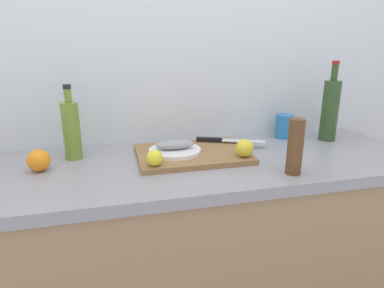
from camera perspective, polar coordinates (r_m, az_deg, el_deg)
The scene contains 13 objects.
back_wall at distance 1.46m, azimuth -6.63°, elevation 14.15°, with size 3.20×0.05×2.50m, color silver.
kitchen_counter at distance 1.43m, azimuth -3.63°, elevation -20.45°, with size 2.00×0.60×0.90m.
cutting_board at distance 1.27m, azimuth 0.00°, elevation -1.72°, with size 0.43×0.31×0.02m, color olive.
white_plate at distance 1.26m, azimuth -3.01°, elevation -1.19°, with size 0.20×0.20×0.01m, color white.
fish_fillet at distance 1.25m, azimuth -3.03°, elevation -0.07°, with size 0.15×0.06×0.04m, color gray.
chef_knife at distance 1.39m, azimuth 5.23°, elevation 0.67°, with size 0.28×0.14×0.02m.
lemon_0 at distance 1.22m, azimuth 9.21°, elevation -0.71°, with size 0.07×0.07×0.07m, color yellow.
lemon_1 at distance 1.12m, azimuth -6.59°, elevation -2.44°, with size 0.06×0.06×0.06m, color yellow.
olive_oil_bottle at distance 1.30m, azimuth -20.40°, elevation 2.43°, with size 0.06×0.06×0.28m.
wine_bottle at distance 1.60m, azimuth 23.08°, elevation 5.64°, with size 0.07×0.07×0.36m.
coffee_mug_0 at distance 1.59m, azimuth 15.93°, elevation 3.03°, with size 0.12×0.08×0.11m.
orange_1 at distance 1.23m, azimuth -25.33°, elevation -2.64°, with size 0.08×0.08×0.08m, color orange.
pepper_mill at distance 1.13m, azimuth 17.67°, elevation -0.47°, with size 0.05×0.05×0.19m, color brown.
Camera 1 is at (-0.19, -1.12, 1.31)m, focal length 30.37 mm.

